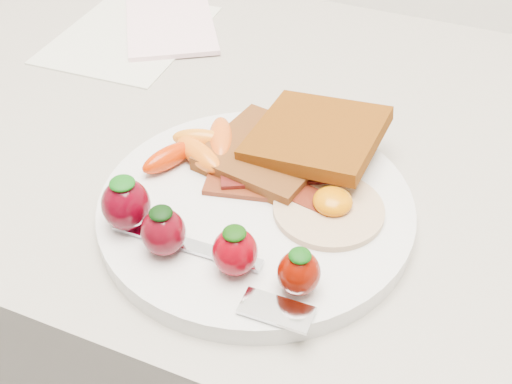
% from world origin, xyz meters
% --- Properties ---
extents(counter, '(2.00, 0.60, 0.90)m').
position_xyz_m(counter, '(0.00, 1.70, 0.45)').
color(counter, gray).
rests_on(counter, ground).
extents(plate, '(0.27, 0.27, 0.02)m').
position_xyz_m(plate, '(-0.02, 1.57, 0.91)').
color(plate, silver).
rests_on(plate, counter).
extents(toast_lower, '(0.12, 0.12, 0.01)m').
position_xyz_m(toast_lower, '(-0.03, 1.62, 0.93)').
color(toast_lower, '#3A1E0C').
rests_on(toast_lower, plate).
extents(toast_upper, '(0.12, 0.12, 0.03)m').
position_xyz_m(toast_upper, '(0.01, 1.65, 0.94)').
color(toast_upper, '#462004').
rests_on(toast_upper, toast_lower).
extents(fried_egg, '(0.11, 0.11, 0.02)m').
position_xyz_m(fried_egg, '(0.05, 1.58, 0.92)').
color(fried_egg, beige).
rests_on(fried_egg, plate).
extents(bacon_strips, '(0.12, 0.08, 0.01)m').
position_xyz_m(bacon_strips, '(-0.01, 1.59, 0.92)').
color(bacon_strips, '#470D0A').
rests_on(bacon_strips, plate).
extents(baby_carrots, '(0.08, 0.11, 0.02)m').
position_xyz_m(baby_carrots, '(-0.09, 1.60, 0.93)').
color(baby_carrots, orange).
rests_on(baby_carrots, plate).
extents(strawberries, '(0.19, 0.05, 0.05)m').
position_xyz_m(strawberries, '(-0.04, 1.49, 0.94)').
color(strawberries, '#4B000C').
rests_on(strawberries, plate).
extents(fork, '(0.18, 0.05, 0.00)m').
position_xyz_m(fork, '(-0.00, 1.48, 0.92)').
color(fork, silver).
rests_on(fork, plate).
extents(paper_sheet, '(0.17, 0.22, 0.00)m').
position_xyz_m(paper_sheet, '(-0.29, 1.81, 0.90)').
color(paper_sheet, silver).
rests_on(paper_sheet, counter).
extents(notepad, '(0.18, 0.19, 0.01)m').
position_xyz_m(notepad, '(-0.25, 1.84, 0.91)').
color(notepad, '#FCCCD8').
rests_on(notepad, paper_sheet).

